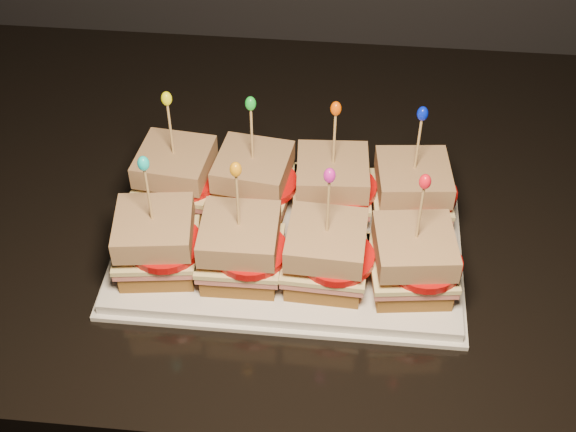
{
  "coord_description": "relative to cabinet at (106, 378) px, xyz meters",
  "views": [
    {
      "loc": [
        0.14,
        0.9,
        1.55
      ],
      "look_at": [
        0.07,
        1.54,
        0.94
      ],
      "focal_mm": 50.0,
      "sensor_mm": 36.0,
      "label": 1
    }
  ],
  "objects": [
    {
      "name": "sandwich_7_bread_top",
      "position": [
        0.46,
        -0.16,
        0.53
      ],
      "size": [
        0.09,
        0.09,
        0.03
      ],
      "primitive_type": "cube",
      "rotation": [
        0.0,
        0.0,
        0.13
      ],
      "color": "#672F10",
      "rests_on": "sandwich_7_tomato"
    },
    {
      "name": "sandwich_6_cheese",
      "position": [
        0.36,
        -0.16,
        0.51
      ],
      "size": [
        0.09,
        0.09,
        0.01
      ],
      "primitive_type": "cube",
      "rotation": [
        0.0,
        0.0,
        -0.04
      ],
      "color": "#EADB8F",
      "rests_on": "sandwich_6_ham"
    },
    {
      "name": "sandwich_1_cheese",
      "position": [
        0.27,
        -0.05,
        0.51
      ],
      "size": [
        0.1,
        0.1,
        0.01
      ],
      "primitive_type": "cube",
      "rotation": [
        0.0,
        0.0,
        -0.13
      ],
      "color": "#EADB8F",
      "rests_on": "sandwich_1_ham"
    },
    {
      "name": "sandwich_0_tomato",
      "position": [
        0.19,
        -0.06,
        0.52
      ],
      "size": [
        0.08,
        0.08,
        0.01
      ],
      "primitive_type": "cylinder",
      "color": "#B80B0A",
      "rests_on": "sandwich_0_cheese"
    },
    {
      "name": "sandwich_6_ham",
      "position": [
        0.36,
        -0.16,
        0.5
      ],
      "size": [
        0.09,
        0.09,
        0.01
      ],
      "primitive_type": "cube",
      "rotation": [
        0.0,
        0.0,
        -0.04
      ],
      "color": "#CC6760",
      "rests_on": "sandwich_6_bread_bot"
    },
    {
      "name": "sandwich_5_cheese",
      "position": [
        0.27,
        -0.16,
        0.51
      ],
      "size": [
        0.09,
        0.09,
        0.01
      ],
      "primitive_type": "cube",
      "rotation": [
        0.0,
        0.0,
        0.02
      ],
      "color": "#EADB8F",
      "rests_on": "sandwich_5_ham"
    },
    {
      "name": "sandwich_0_cheese",
      "position": [
        0.18,
        -0.05,
        0.51
      ],
      "size": [
        0.1,
        0.09,
        0.01
      ],
      "primitive_type": "cube",
      "rotation": [
        0.0,
        0.0,
        -0.1
      ],
      "color": "#EADB8F",
      "rests_on": "sandwich_0_ham"
    },
    {
      "name": "sandwich_3_pick",
      "position": [
        0.46,
        -0.05,
        0.58
      ],
      "size": [
        0.0,
        0.0,
        0.09
      ],
      "primitive_type": "cylinder",
      "color": "tan",
      "rests_on": "sandwich_3_bread_top"
    },
    {
      "name": "sandwich_0_bread_top",
      "position": [
        0.18,
        -0.05,
        0.53
      ],
      "size": [
        0.09,
        0.09,
        0.03
      ],
      "primitive_type": "cube",
      "rotation": [
        0.0,
        0.0,
        -0.1
      ],
      "color": "#672F10",
      "rests_on": "sandwich_0_tomato"
    },
    {
      "name": "sandwich_7_bread_bot",
      "position": [
        0.46,
        -0.16,
        0.49
      ],
      "size": [
        0.09,
        0.09,
        0.02
      ],
      "primitive_type": "cube",
      "rotation": [
        0.0,
        0.0,
        0.13
      ],
      "color": "brown",
      "rests_on": "platter"
    },
    {
      "name": "sandwich_0_bread_bot",
      "position": [
        0.18,
        -0.05,
        0.49
      ],
      "size": [
        0.09,
        0.09,
        0.02
      ],
      "primitive_type": "cube",
      "rotation": [
        0.0,
        0.0,
        -0.1
      ],
      "color": "brown",
      "rests_on": "platter"
    },
    {
      "name": "sandwich_4_tomato",
      "position": [
        0.19,
        -0.17,
        0.52
      ],
      "size": [
        0.08,
        0.08,
        0.01
      ],
      "primitive_type": "cylinder",
      "color": "#B80B0A",
      "rests_on": "sandwich_4_cheese"
    },
    {
      "name": "sandwich_1_bread_top",
      "position": [
        0.27,
        -0.05,
        0.53
      ],
      "size": [
        0.09,
        0.09,
        0.03
      ],
      "primitive_type": "cube",
      "rotation": [
        0.0,
        0.0,
        -0.13
      ],
      "color": "#672F10",
      "rests_on": "sandwich_1_tomato"
    },
    {
      "name": "sandwich_5_bread_top",
      "position": [
        0.27,
        -0.16,
        0.53
      ],
      "size": [
        0.08,
        0.08,
        0.03
      ],
      "primitive_type": "cube",
      "rotation": [
        0.0,
        0.0,
        0.02
      ],
      "color": "#672F10",
      "rests_on": "sandwich_5_tomato"
    },
    {
      "name": "sandwich_6_bread_top",
      "position": [
        0.36,
        -0.16,
        0.53
      ],
      "size": [
        0.08,
        0.08,
        0.03
      ],
      "primitive_type": "cube",
      "rotation": [
        0.0,
        0.0,
        -0.04
      ],
      "color": "#672F10",
      "rests_on": "sandwich_6_tomato"
    },
    {
      "name": "sandwich_1_bread_bot",
      "position": [
        0.27,
        -0.05,
        0.49
      ],
      "size": [
        0.09,
        0.09,
        0.02
      ],
      "primitive_type": "cube",
      "rotation": [
        0.0,
        0.0,
        -0.13
      ],
      "color": "brown",
      "rests_on": "platter"
    },
    {
      "name": "sandwich_4_cheese",
      "position": [
        0.18,
        -0.16,
        0.51
      ],
      "size": [
        0.1,
        0.1,
        0.01
      ],
      "primitive_type": "cube",
      "rotation": [
        0.0,
        0.0,
        0.13
      ],
      "color": "#EADB8F",
      "rests_on": "sandwich_4_ham"
    },
    {
      "name": "sandwich_4_bread_bot",
      "position": [
        0.18,
        -0.16,
        0.49
      ],
      "size": [
        0.09,
        0.09,
        0.02
      ],
      "primitive_type": "cube",
      "rotation": [
        0.0,
        0.0,
        0.13
      ],
      "color": "brown",
      "rests_on": "platter"
    },
    {
      "name": "sandwich_5_bread_bot",
      "position": [
        0.27,
        -0.16,
        0.49
      ],
      "size": [
        0.08,
        0.08,
        0.02
      ],
      "primitive_type": "cube",
      "rotation": [
        0.0,
        0.0,
        0.02
      ],
      "color": "brown",
      "rests_on": "platter"
    },
    {
      "name": "sandwich_2_ham",
      "position": [
        0.36,
        -0.05,
        0.5
      ],
      "size": [
        0.09,
        0.09,
        0.01
      ],
      "primitive_type": "cube",
      "rotation": [
        0.0,
        0.0,
        0.06
      ],
      "color": "#CC6760",
      "rests_on": "sandwich_2_bread_bot"
    },
    {
      "name": "sandwich_7_tomato",
      "position": [
        0.47,
        -0.17,
        0.52
      ],
      "size": [
        0.08,
        0.08,
        0.01
      ],
      "primitive_type": "cylinder",
      "color": "#B80B0A",
      "rests_on": "sandwich_7_cheese"
    },
    {
      "name": "sandwich_1_frill",
      "position": [
        0.27,
        -0.05,
        0.62
      ],
      "size": [
        0.01,
        0.01,
        0.02
      ],
      "primitive_type": "ellipsoid",
      "color": "green",
      "rests_on": "sandwich_1_pick"
    },
    {
      "name": "sandwich_4_frill",
      "position": [
        0.18,
        -0.16,
        0.62
      ],
      "size": [
        0.01,
        0.01,
        0.02
      ],
      "primitive_type": "ellipsoid",
      "color": "#12CAC4",
      "rests_on": "sandwich_4_pick"
    },
    {
      "name": "sandwich_3_tomato",
      "position": [
        0.47,
        -0.06,
        0.52
      ],
      "size": [
        0.08,
        0.08,
        0.01
      ],
      "primitive_type": "cylinder",
      "color": "#B80B0A",
      "rests_on": "sandwich_3_cheese"
    },
    {
      "name": "sandwich_3_frill",
      "position": [
        0.46,
        -0.05,
        0.62
      ],
      "size": [
        0.01,
        0.01,
        0.02
      ],
      "primitive_type": "ellipsoid",
      "color": "#0519D3",
      "rests_on": "sandwich_3_pick"
    },
    {
      "name": "sandwich_0_pick",
      "position": [
        0.18,
        -0.05,
        0.58
      ],
      "size": [
        0.0,
        0.0,
        0.09
      ],
      "primitive_type": "cylinder",
      "color": "tan",
      "rests_on": "sandwich_0_bread_top"
    },
    {
      "name": "sandwich_1_ham",
      "position": [
        0.27,
        -0.05,
        0.5
      ],
      "size": [
        0.1,
        0.09,
        0.01
      ],
      "primitive_type": "cube",
      "rotation": [
        0.0,
        0.0,
        -0.13
      ],
      "color": "#CC6760",
      "rests_on": "sandwich_1_bread_bot"
    },
    {
      "name": "sandwich_0_ham",
      "position": [
        0.18,
        -0.05,
        0.5
      ],
      "size": [
        0.1,
        0.09,
        0.01
      ],
      "primitive_type": "cube",
      "rotation": [
        0.0,
        0.0,
        -0.1
      ],
      "color": "#CC6760",
      "rests_on": "sandwich_0_bread_bot"
    },
    {
      "name": "sandwich_3_cheese",
      "position": [
        0.46,
        -0.05,
        0.51
      ],
      "size": [
        0.1,
        0.09,
        0.01
      ],
      "primitive_type": "cube",
      "rotation": [
        0.0,
        0.0,
        0.1
      ],
      "color": "#EADB8F",
      "rests_on": "sandwich_3_ham"
    },
    {
      "name": "sandwich_3_bread_bot",
      "position": [
        0.46,
        -0.05,
        0.49
      ],
      "size": [
        0.09,
        0.09,
        0.02
      ],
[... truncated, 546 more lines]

